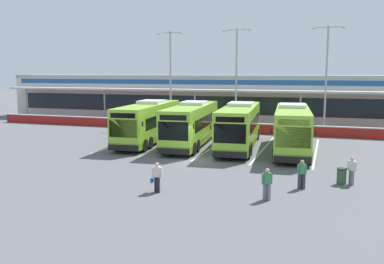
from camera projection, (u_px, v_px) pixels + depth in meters
name	position (u px, v px, depth m)	size (l,w,h in m)	color
ground_plane	(193.00, 160.00, 30.03)	(200.00, 200.00, 0.00)	#56565B
terminal_building	(257.00, 98.00, 54.86)	(70.00, 13.00, 6.00)	beige
red_barrier_wall	(236.00, 128.00, 43.56)	(60.00, 0.40, 1.10)	maroon
coach_bus_leftmost	(149.00, 123.00, 37.49)	(3.87, 12.33, 3.78)	#8CC633
coach_bus_left_centre	(192.00, 125.00, 36.05)	(3.87, 12.33, 3.78)	#8CC633
coach_bus_centre	(239.00, 127.00, 34.83)	(3.87, 12.33, 3.78)	#8CC633
coach_bus_right_centre	(292.00, 129.00, 33.11)	(3.87, 12.33, 3.78)	#8CC633
bay_stripe_far_west	(128.00, 141.00, 38.30)	(0.14, 13.00, 0.01)	silver
bay_stripe_west	(170.00, 143.00, 36.98)	(0.14, 13.00, 0.01)	silver
bay_stripe_mid_west	(215.00, 146.00, 35.66)	(0.14, 13.00, 0.01)	silver
bay_stripe_centre	(264.00, 149.00, 34.35)	(0.14, 13.00, 0.01)	silver
bay_stripe_mid_east	(316.00, 152.00, 33.03)	(0.14, 13.00, 0.01)	silver
pedestrian_with_handbag	(157.00, 177.00, 21.77)	(0.64, 0.31, 1.62)	black
pedestrian_in_dark_coat	(267.00, 183.00, 20.42)	(0.51, 0.36, 1.62)	slate
pedestrian_child	(352.00, 170.00, 23.22)	(0.50, 0.41, 1.62)	slate
pedestrian_near_bin	(302.00, 173.00, 22.40)	(0.49, 0.39, 1.62)	#33333D
lamp_post_west	(170.00, 73.00, 47.58)	(3.24, 0.28, 11.00)	#9E9EA3
lamp_post_centre	(236.00, 73.00, 44.39)	(3.24, 0.28, 11.00)	#9E9EA3
lamp_post_east	(326.00, 73.00, 41.74)	(3.24, 0.28, 11.00)	#9E9EA3
litter_bin	(342.00, 176.00, 23.40)	(0.54, 0.54, 0.93)	#2D5133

